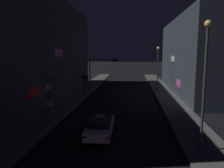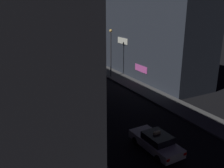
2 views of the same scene
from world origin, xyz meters
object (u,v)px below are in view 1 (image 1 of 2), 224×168
(street_lamp_near_block, at_px, (205,72))
(sign_pole_left, at_px, (49,96))
(taxi, at_px, (100,126))
(street_lamp_far_block, at_px, (158,63))
(traffic_light_overhead, at_px, (100,69))
(traffic_light_left_kerb, at_px, (85,82))

(street_lamp_near_block, bearing_deg, sign_pole_left, 160.34)
(taxi, bearing_deg, street_lamp_far_block, 71.81)
(taxi, height_order, traffic_light_overhead, traffic_light_overhead)
(taxi, xyz_separation_m, traffic_light_left_kerb, (-3.83, 11.80, 1.63))
(sign_pole_left, bearing_deg, taxi, -23.01)
(traffic_light_left_kerb, xyz_separation_m, sign_pole_left, (-0.82, -9.82, 0.13))
(taxi, height_order, traffic_light_left_kerb, traffic_light_left_kerb)
(traffic_light_overhead, xyz_separation_m, street_lamp_near_block, (8.88, -16.97, 1.13))
(street_lamp_near_block, bearing_deg, taxi, 162.80)
(sign_pole_left, bearing_deg, traffic_light_left_kerb, 85.23)
(traffic_light_overhead, distance_m, sign_pole_left, 13.24)
(taxi, distance_m, street_lamp_near_block, 8.12)
(traffic_light_left_kerb, distance_m, street_lamp_far_block, 12.34)
(sign_pole_left, relative_size, street_lamp_far_block, 0.58)
(traffic_light_left_kerb, xyz_separation_m, street_lamp_far_block, (9.98, 6.91, 2.22))
(sign_pole_left, height_order, street_lamp_far_block, street_lamp_far_block)
(traffic_light_overhead, relative_size, sign_pole_left, 1.34)
(taxi, bearing_deg, sign_pole_left, 156.99)
(traffic_light_overhead, bearing_deg, street_lamp_near_block, -62.38)
(sign_pole_left, height_order, street_lamp_near_block, street_lamp_near_block)
(traffic_light_overhead, distance_m, street_lamp_near_block, 19.18)
(sign_pole_left, bearing_deg, street_lamp_near_block, -19.66)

